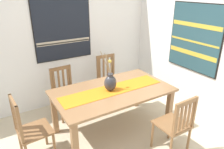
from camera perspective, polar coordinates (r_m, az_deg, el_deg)
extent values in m
cube|color=white|center=(4.20, -12.92, 9.97)|extent=(6.40, 0.12, 2.70)
cube|color=white|center=(3.85, 25.28, 7.27)|extent=(0.12, 6.40, 2.70)
cube|color=#8E6642|center=(3.27, 0.16, -4.42)|extent=(1.81, 1.03, 0.03)
cube|color=#8E6642|center=(2.86, -9.97, -18.50)|extent=(0.08, 0.08, 0.72)
cube|color=#8E6642|center=(3.63, 15.18, -9.21)|extent=(0.08, 0.08, 0.72)
cube|color=#8E6642|center=(3.54, -15.32, -10.12)|extent=(0.08, 0.08, 0.72)
cube|color=#8E6642|center=(4.19, 6.70, -4.05)|extent=(0.08, 0.08, 0.72)
cube|color=orange|center=(3.27, 0.16, -4.10)|extent=(1.66, 0.36, 0.01)
ellipsoid|color=#333338|center=(3.19, -0.45, -2.37)|extent=(0.19, 0.16, 0.25)
cylinder|color=#333338|center=(3.13, -0.46, -0.12)|extent=(0.08, 0.08, 0.04)
cylinder|color=#997F5B|center=(3.06, 0.05, 2.95)|extent=(0.04, 0.06, 0.32)
cylinder|color=#997F5B|center=(3.04, -1.76, 3.16)|extent=(0.15, 0.03, 0.36)
cylinder|color=#997F5B|center=(3.08, -1.27, 2.95)|extent=(0.07, 0.07, 0.31)
cylinder|color=#997F5B|center=(3.08, -1.10, 2.90)|extent=(0.05, 0.06, 0.30)
cylinder|color=#997F5B|center=(3.06, -0.98, 2.74)|extent=(0.07, 0.01, 0.30)
sphere|color=#E5CC4C|center=(3.11, -0.60, 3.60)|extent=(0.05, 0.05, 0.05)
cube|color=brown|center=(3.15, 15.89, -12.79)|extent=(0.43, 0.43, 0.03)
cylinder|color=brown|center=(3.28, 10.85, -15.71)|extent=(0.04, 0.04, 0.43)
cylinder|color=brown|center=(3.49, 15.35, -13.48)|extent=(0.04, 0.04, 0.43)
cylinder|color=brown|center=(3.09, 15.57, -18.96)|extent=(0.04, 0.04, 0.43)
cylinder|color=brown|center=(3.32, 20.01, -16.29)|extent=(0.04, 0.04, 0.43)
cube|color=brown|center=(2.80, 16.74, -11.75)|extent=(0.04, 0.04, 0.46)
cube|color=brown|center=(3.05, 21.34, -9.39)|extent=(0.04, 0.04, 0.46)
cube|color=brown|center=(2.82, 19.66, -7.07)|extent=(0.38, 0.04, 0.06)
cube|color=brown|center=(2.83, 17.09, -11.81)|extent=(0.04, 0.02, 0.37)
cube|color=brown|center=(2.88, 18.12, -11.28)|extent=(0.04, 0.02, 0.37)
cube|color=brown|center=(2.93, 19.10, -10.77)|extent=(0.04, 0.02, 0.37)
cube|color=brown|center=(2.98, 20.05, -10.28)|extent=(0.04, 0.02, 0.37)
cube|color=brown|center=(3.04, 20.97, -9.80)|extent=(0.04, 0.02, 0.37)
cube|color=brown|center=(4.27, -0.57, -2.11)|extent=(0.44, 0.44, 0.03)
cylinder|color=brown|center=(4.31, 2.69, -5.28)|extent=(0.04, 0.04, 0.43)
cylinder|color=brown|center=(4.15, -1.62, -6.37)|extent=(0.04, 0.04, 0.43)
cylinder|color=brown|center=(4.58, 0.40, -3.43)|extent=(0.04, 0.04, 0.43)
cylinder|color=brown|center=(4.44, -3.70, -4.38)|extent=(0.04, 0.04, 0.43)
cube|color=brown|center=(4.40, 0.36, 2.47)|extent=(0.04, 0.04, 0.52)
cube|color=brown|center=(4.25, -3.92, 1.68)|extent=(0.04, 0.04, 0.52)
cube|color=brown|center=(4.25, -1.78, 4.96)|extent=(0.38, 0.05, 0.06)
cube|color=brown|center=(4.38, -0.14, 2.19)|extent=(0.04, 0.02, 0.43)
cube|color=brown|center=(4.35, -1.20, 1.99)|extent=(0.04, 0.02, 0.43)
cube|color=brown|center=(4.31, -2.29, 1.79)|extent=(0.04, 0.02, 0.43)
cube|color=brown|center=(4.27, -3.39, 1.59)|extent=(0.04, 0.02, 0.43)
cube|color=brown|center=(3.10, -20.15, -14.07)|extent=(0.45, 0.45, 0.03)
cylinder|color=brown|center=(3.41, -17.54, -14.76)|extent=(0.04, 0.04, 0.43)
cylinder|color=brown|center=(3.14, -15.29, -18.23)|extent=(0.04, 0.04, 0.43)
cylinder|color=brown|center=(3.36, -23.56, -16.41)|extent=(0.04, 0.04, 0.43)
cube|color=brown|center=(3.08, -25.18, -9.13)|extent=(0.04, 0.04, 0.52)
cube|color=brown|center=(2.78, -23.64, -12.51)|extent=(0.04, 0.04, 0.52)
cube|color=brown|center=(2.82, -25.20, -6.82)|extent=(0.06, 0.38, 0.06)
cube|color=brown|center=(3.05, -24.97, -9.74)|extent=(0.02, 0.04, 0.43)
cube|color=brown|center=(2.98, -24.60, -10.56)|extent=(0.02, 0.04, 0.43)
cube|color=brown|center=(2.90, -24.21, -11.42)|extent=(0.02, 0.04, 0.43)
cube|color=brown|center=(2.82, -23.80, -12.32)|extent=(0.02, 0.04, 0.43)
cube|color=brown|center=(3.90, -12.25, -5.16)|extent=(0.45, 0.45, 0.03)
cylinder|color=brown|center=(3.93, -8.49, -8.47)|extent=(0.04, 0.04, 0.43)
cylinder|color=brown|center=(3.81, -13.38, -9.93)|extent=(0.04, 0.04, 0.43)
cylinder|color=brown|center=(4.21, -10.73, -6.34)|extent=(0.04, 0.04, 0.43)
cylinder|color=brown|center=(4.11, -15.32, -7.62)|extent=(0.04, 0.04, 0.43)
cube|color=brown|center=(4.02, -11.27, -0.45)|extent=(0.04, 0.04, 0.45)
cube|color=brown|center=(3.91, -16.06, -1.62)|extent=(0.04, 0.04, 0.45)
cube|color=brown|center=(3.89, -13.89, 1.61)|extent=(0.38, 0.06, 0.06)
cube|color=brown|center=(4.01, -11.81, -0.78)|extent=(0.04, 0.02, 0.36)
cube|color=brown|center=(3.98, -13.00, -1.08)|extent=(0.04, 0.02, 0.36)
cube|color=brown|center=(3.95, -14.22, -1.38)|extent=(0.04, 0.02, 0.36)
cube|color=brown|center=(3.93, -15.45, -1.68)|extent=(0.04, 0.02, 0.36)
cube|color=black|center=(4.10, -13.22, 12.44)|extent=(1.09, 0.04, 1.24)
cube|color=black|center=(4.08, -13.12, 12.40)|extent=(1.06, 0.01, 1.21)
cube|color=#B2A893|center=(4.13, -12.74, 8.38)|extent=(1.03, 0.00, 0.03)
cube|color=#B2A893|center=(4.12, -12.77, 8.74)|extent=(1.03, 0.00, 0.06)
cube|color=black|center=(3.95, 21.51, 9.21)|extent=(0.04, 1.04, 1.16)
cube|color=#284C56|center=(3.93, 21.30, 9.18)|extent=(0.01, 1.01, 1.13)
cube|color=gold|center=(3.94, 21.13, 8.30)|extent=(0.00, 0.98, 0.03)
cube|color=gold|center=(3.99, 20.72, 5.40)|extent=(0.00, 0.98, 0.08)
cube|color=gold|center=(3.89, 21.71, 12.29)|extent=(0.00, 0.98, 0.07)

